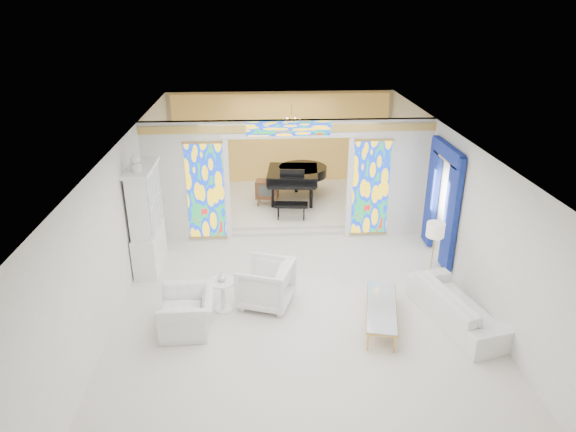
{
  "coord_description": "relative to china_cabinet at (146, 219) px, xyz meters",
  "views": [
    {
      "loc": [
        -0.72,
        -9.9,
        5.64
      ],
      "look_at": [
        -0.12,
        0.2,
        1.32
      ],
      "focal_mm": 32.0,
      "sensor_mm": 36.0,
      "label": 1
    }
  ],
  "objects": [
    {
      "name": "blue_drapes",
      "position": [
        6.62,
        0.1,
        0.41
      ],
      "size": [
        0.14,
        1.85,
        2.65
      ],
      "color": "navy",
      "rests_on": "wall_right"
    },
    {
      "name": "alcove_platform",
      "position": [
        3.22,
        3.5,
        -1.08
      ],
      "size": [
        6.8,
        3.8,
        0.18
      ],
      "primitive_type": "cube",
      "color": "silver",
      "rests_on": "floor"
    },
    {
      "name": "wall_left",
      "position": [
        -0.28,
        -0.6,
        0.33
      ],
      "size": [
        0.02,
        12.0,
        3.0
      ],
      "primitive_type": "cube",
      "color": "silver",
      "rests_on": "floor"
    },
    {
      "name": "grand_piano",
      "position": [
        3.6,
        3.64,
        -0.26
      ],
      "size": [
        1.87,
        2.75,
        1.08
      ],
      "rotation": [
        0.0,
        0.0,
        -0.09
      ],
      "color": "black",
      "rests_on": "alcove_platform"
    },
    {
      "name": "wall_right",
      "position": [
        6.72,
        -0.6,
        0.33
      ],
      "size": [
        0.02,
        12.0,
        3.0
      ],
      "primitive_type": "cube",
      "color": "silver",
      "rests_on": "floor"
    },
    {
      "name": "wall_back",
      "position": [
        3.22,
        5.4,
        0.33
      ],
      "size": [
        7.0,
        0.02,
        3.0
      ],
      "primitive_type": "cube",
      "color": "silver",
      "rests_on": "floor"
    },
    {
      "name": "floor",
      "position": [
        3.22,
        -0.6,
        -1.17
      ],
      "size": [
        12.0,
        12.0,
        0.0
      ],
      "primitive_type": "plane",
      "color": "silver",
      "rests_on": "ground"
    },
    {
      "name": "chandelier",
      "position": [
        3.42,
        3.4,
        1.38
      ],
      "size": [
        0.48,
        0.48,
        0.3
      ],
      "primitive_type": "cylinder",
      "color": "#C19143",
      "rests_on": "ceiling"
    },
    {
      "name": "partition_wall",
      "position": [
        3.22,
        1.4,
        0.48
      ],
      "size": [
        7.0,
        0.22,
        3.0
      ],
      "color": "silver",
      "rests_on": "floor"
    },
    {
      "name": "armchair_right",
      "position": [
        2.58,
        -1.73,
        -0.72
      ],
      "size": [
        1.26,
        1.24,
        0.91
      ],
      "primitive_type": "imported",
      "rotation": [
        0.0,
        0.0,
        -1.9
      ],
      "color": "silver",
      "rests_on": "floor"
    },
    {
      "name": "side_table",
      "position": [
        1.75,
        -1.91,
        -0.74
      ],
      "size": [
        0.59,
        0.59,
        0.65
      ],
      "rotation": [
        0.0,
        0.0,
        -0.14
      ],
      "color": "white",
      "rests_on": "floor"
    },
    {
      "name": "armchair_left",
      "position": [
        1.13,
        -2.49,
        -0.81
      ],
      "size": [
        1.02,
        1.15,
        0.72
      ],
      "primitive_type": "imported",
      "rotation": [
        0.0,
        0.0,
        -1.52
      ],
      "color": "white",
      "rests_on": "floor"
    },
    {
      "name": "vase",
      "position": [
        1.75,
        -1.91,
        -0.43
      ],
      "size": [
        0.22,
        0.22,
        0.18
      ],
      "primitive_type": "imported",
      "rotation": [
        0.0,
        0.0,
        0.29
      ],
      "color": "silver",
      "rests_on": "side_table"
    },
    {
      "name": "ceiling",
      "position": [
        3.22,
        -0.6,
        1.83
      ],
      "size": [
        7.0,
        12.0,
        0.02
      ],
      "primitive_type": "cube",
      "color": "white",
      "rests_on": "wall_back"
    },
    {
      "name": "gold_curtain_back",
      "position": [
        3.22,
        5.28,
        0.33
      ],
      "size": [
        6.7,
        0.1,
        2.9
      ],
      "primitive_type": "cube",
      "color": "#E1AC4E",
      "rests_on": "wall_back"
    },
    {
      "name": "stained_glass_transom",
      "position": [
        3.22,
        1.29,
        1.65
      ],
      "size": [
        2.0,
        0.04,
        0.34
      ],
      "primitive_type": "cube",
      "color": "gold",
      "rests_on": "partition_wall"
    },
    {
      "name": "china_cabinet",
      "position": [
        0.0,
        0.0,
        0.0
      ],
      "size": [
        0.56,
        1.46,
        2.72
      ],
      "color": "white",
      "rests_on": "floor"
    },
    {
      "name": "tv_console",
      "position": [
        2.71,
        3.14,
        -0.52
      ],
      "size": [
        0.68,
        0.52,
        0.72
      ],
      "rotation": [
        0.0,
        0.0,
        -0.18
      ],
      "color": "brown",
      "rests_on": "alcove_platform"
    },
    {
      "name": "stained_glass_left",
      "position": [
        1.19,
        1.29,
        0.13
      ],
      "size": [
        0.9,
        0.04,
        2.4
      ],
      "primitive_type": "cube",
      "color": "gold",
      "rests_on": "partition_wall"
    },
    {
      "name": "floor_lamp",
      "position": [
        6.02,
        -1.32,
        0.1
      ],
      "size": [
        0.45,
        0.45,
        1.49
      ],
      "rotation": [
        0.0,
        0.0,
        -0.28
      ],
      "color": "#C19143",
      "rests_on": "floor"
    },
    {
      "name": "sofa",
      "position": [
        6.17,
        -2.54,
        -0.83
      ],
      "size": [
        1.44,
        2.48,
        0.68
      ],
      "primitive_type": "imported",
      "rotation": [
        0.0,
        0.0,
        1.81
      ],
      "color": "silver",
      "rests_on": "floor"
    },
    {
      "name": "stained_glass_right",
      "position": [
        5.25,
        1.29,
        0.13
      ],
      "size": [
        0.9,
        0.04,
        2.4
      ],
      "primitive_type": "cube",
      "color": "gold",
      "rests_on": "partition_wall"
    },
    {
      "name": "coffee_table",
      "position": [
        4.71,
        -2.55,
        -0.81
      ],
      "size": [
        0.92,
        1.85,
        0.4
      ],
      "rotation": [
        0.0,
        0.0,
        -0.22
      ],
      "color": "silver",
      "rests_on": "floor"
    }
  ]
}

